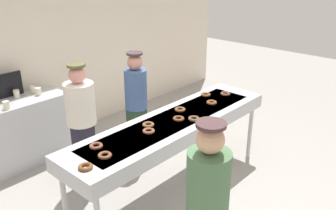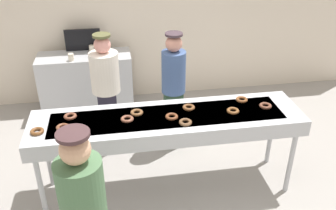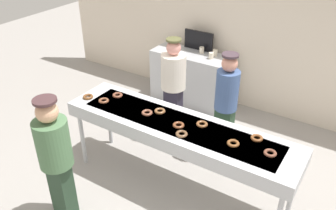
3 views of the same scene
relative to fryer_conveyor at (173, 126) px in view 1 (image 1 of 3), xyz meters
The scene contains 23 objects.
ground_plane 0.91m from the fryer_conveyor, ahead, with size 16.00×16.00×0.00m, color #9E9993.
back_wall 2.58m from the fryer_conveyor, 90.00° to the left, with size 8.00×0.12×2.90m, color beige.
fryer_conveyor is the anchor object (origin of this frame).
chocolate_donut_0 1.35m from the fryer_conveyor, behind, with size 0.14×0.14×0.04m, color brown.
chocolate_donut_1 0.30m from the fryer_conveyor, 24.32° to the left, with size 0.14×0.14×0.04m, color brown.
chocolate_donut_2 0.36m from the fryer_conveyor, 163.74° to the left, with size 0.14×0.14×0.04m, color brown.
chocolate_donut_3 0.12m from the fryer_conveyor, 56.92° to the right, with size 0.14×0.14×0.04m, color brown.
chocolate_donut_4 0.45m from the fryer_conveyor, behind, with size 0.14×0.14×0.04m, color brown.
chocolate_donut_5 0.92m from the fryer_conveyor, 12.26° to the left, with size 0.14×0.14×0.04m, color brown.
chocolate_donut_6 0.26m from the fryer_conveyor, 50.23° to the right, with size 0.14×0.14×0.04m, color brown.
chocolate_donut_7 1.11m from the fryer_conveyor, ahead, with size 0.14×0.14×0.04m, color brown.
chocolate_donut_8 1.10m from the fryer_conveyor, behind, with size 0.14×0.14×0.04m, color brown.
chocolate_donut_9 1.04m from the fryer_conveyor, behind, with size 0.14×0.14×0.04m, color brown.
chocolate_donut_10 0.72m from the fryer_conveyor, ahead, with size 0.14×0.14×0.04m, color brown.
worker_baker 1.14m from the fryer_conveyor, 124.61° to the left, with size 0.36×0.36×1.63m.
worker_assistant 0.91m from the fryer_conveyor, 76.03° to the left, with size 0.31×0.31×1.62m.
customer_waiting 1.42m from the fryer_conveyor, 127.01° to the right, with size 0.36×0.36×1.61m.
prep_counter 2.33m from the fryer_conveyor, 115.01° to the left, with size 1.43×0.56×0.95m, color #B7BABF.
paper_cup_0 2.20m from the fryer_conveyor, 121.08° to the left, with size 0.08×0.08×0.11m, color beige.
paper_cup_1 2.14m from the fryer_conveyor, 106.03° to the left, with size 0.08×0.08×0.11m, color beige.
paper_cup_2 2.29m from the fryer_conveyor, 105.02° to the left, with size 0.08×0.08×0.11m, color beige.
paper_cup_3 2.35m from the fryer_conveyor, 111.00° to the left, with size 0.08×0.08×0.11m, color beige.
menu_display 2.51m from the fryer_conveyor, 112.79° to the left, with size 0.55×0.04×0.34m, color black.
Camera 1 is at (-2.91, -2.56, 2.78)m, focal length 38.56 mm.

